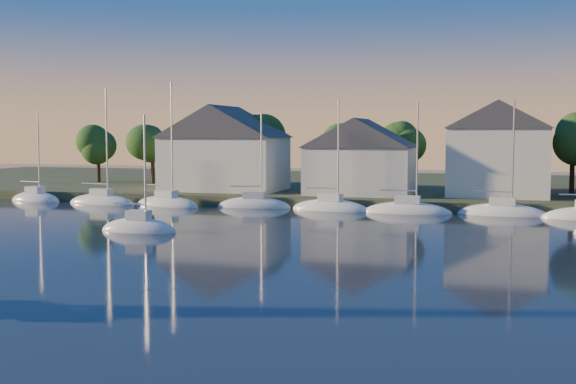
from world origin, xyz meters
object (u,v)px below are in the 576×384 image
at_px(clubhouse_centre, 361,155).
at_px(clubhouse_east, 498,148).
at_px(clubhouse_west, 225,147).
at_px(drifting_sailboat_left, 139,231).

height_order(clubhouse_centre, clubhouse_east, clubhouse_east).
xyz_separation_m(clubhouse_west, clubhouse_east, (30.00, 1.00, 0.07)).
height_order(clubhouse_west, clubhouse_east, clubhouse_east).
bearing_deg(clubhouse_east, clubhouse_west, -178.09).
distance_m(clubhouse_east, drifting_sailboat_left, 39.17).
xyz_separation_m(clubhouse_centre, clubhouse_east, (14.00, 2.00, 0.87)).
height_order(clubhouse_west, drifting_sailboat_left, clubhouse_west).
distance_m(clubhouse_centre, clubhouse_east, 14.17).
bearing_deg(clubhouse_centre, drifting_sailboat_left, -113.80).
distance_m(clubhouse_centre, drifting_sailboat_left, 29.77).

